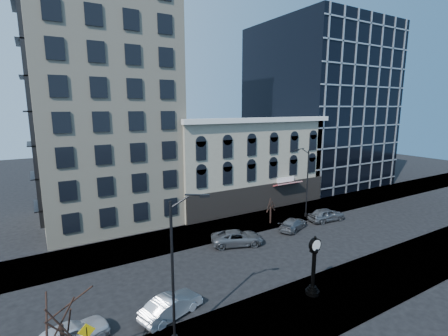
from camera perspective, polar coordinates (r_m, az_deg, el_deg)
ground at (r=29.85m, az=0.64°, el=-16.93°), size 160.00×160.00×0.00m
sidewalk_far at (r=36.26m, az=-6.08°, el=-11.70°), size 160.00×6.00×0.12m
sidewalk_near at (r=24.33m, az=11.41°, el=-24.04°), size 160.00×6.00×0.12m
cream_tower at (r=42.52m, az=-21.04°, el=17.43°), size 15.90×15.40×42.50m
victorian_row at (r=46.96m, az=3.11°, el=1.07°), size 22.60×11.19×12.50m
glass_office at (r=63.12m, az=16.08°, el=10.44°), size 20.00×20.15×28.00m
street_clock at (r=25.76m, az=15.48°, el=-16.61°), size 1.04×1.04×4.57m
street_lamp_near at (r=18.58m, az=-7.16°, el=-10.80°), size 2.33×0.87×9.19m
street_lamp_far at (r=40.89m, az=13.91°, el=0.61°), size 2.33×0.37×8.98m
bare_tree_near at (r=17.30m, az=-26.98°, el=-20.98°), size 3.82×3.82×6.56m
bare_tree_far at (r=39.13m, az=8.23°, el=-6.17°), size 1.89×1.89×3.24m
car_near_a at (r=22.96m, az=-25.71°, el=-25.10°), size 4.99×3.08×1.59m
car_near_b at (r=23.84m, az=-9.23°, el=-22.80°), size 4.72×2.85×1.47m
car_far_a at (r=33.75m, az=2.36°, el=-12.15°), size 5.83×4.12×1.48m
car_far_b at (r=38.45m, az=12.09°, el=-9.59°), size 4.91×3.42×1.32m
car_far_c at (r=42.17m, az=17.54°, el=-7.81°), size 4.92×2.33×1.62m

